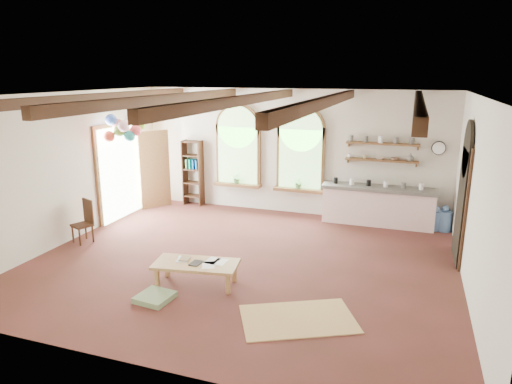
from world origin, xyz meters
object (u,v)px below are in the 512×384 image
at_px(coffee_table, 196,265).
at_px(balloon_cluster, 124,128).
at_px(kitchen_counter, 378,205).
at_px(side_chair, 83,230).

xyz_separation_m(coffee_table, balloon_cluster, (-3.01, 2.51, 1.97)).
xyz_separation_m(kitchen_counter, side_chair, (-5.94, -3.32, -0.20)).
distance_m(coffee_table, side_chair, 3.42).
bearing_deg(kitchen_counter, coffee_table, -121.46).
bearing_deg(balloon_cluster, side_chair, -99.44).
relative_size(coffee_table, side_chair, 1.63).
height_order(coffee_table, balloon_cluster, balloon_cluster).
bearing_deg(coffee_table, side_chair, 161.39).
relative_size(side_chair, balloon_cluster, 0.81).
xyz_separation_m(side_chair, balloon_cluster, (0.24, 1.42, 2.06)).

